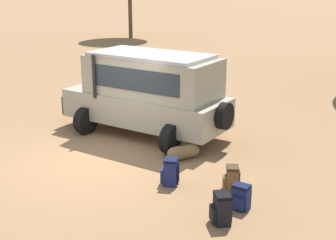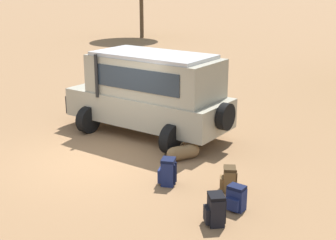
{
  "view_description": "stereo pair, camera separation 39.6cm",
  "coord_description": "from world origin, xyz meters",
  "px_view_note": "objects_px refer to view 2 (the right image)",
  "views": [
    {
      "loc": [
        6.21,
        -9.52,
        4.55
      ],
      "look_at": [
        1.57,
        0.96,
        1.0
      ],
      "focal_mm": 50.0,
      "sensor_mm": 36.0,
      "label": 1
    },
    {
      "loc": [
        6.57,
        -9.35,
        4.55
      ],
      "look_at": [
        1.57,
        0.96,
        1.0
      ],
      "focal_mm": 50.0,
      "sensor_mm": 36.0,
      "label": 2
    }
  ],
  "objects_px": {
    "backpack_beside_front_wheel": "(229,179)",
    "duffel_bag_low_black_case": "(183,152)",
    "safari_vehicle": "(151,92)",
    "backpack_cluster_center": "(215,210)",
    "backpack_near_rear_wheel": "(168,172)",
    "backpack_outermost": "(236,198)"
  },
  "relations": [
    {
      "from": "backpack_beside_front_wheel",
      "to": "backpack_cluster_center",
      "type": "relative_size",
      "value": 0.9
    },
    {
      "from": "backpack_cluster_center",
      "to": "duffel_bag_low_black_case",
      "type": "bearing_deg",
      "value": 124.58
    },
    {
      "from": "backpack_near_rear_wheel",
      "to": "backpack_cluster_center",
      "type": "bearing_deg",
      "value": -37.08
    },
    {
      "from": "backpack_beside_front_wheel",
      "to": "duffel_bag_low_black_case",
      "type": "bearing_deg",
      "value": 142.81
    },
    {
      "from": "backpack_near_rear_wheel",
      "to": "safari_vehicle",
      "type": "bearing_deg",
      "value": 123.92
    },
    {
      "from": "safari_vehicle",
      "to": "duffel_bag_low_black_case",
      "type": "relative_size",
      "value": 6.79
    },
    {
      "from": "backpack_beside_front_wheel",
      "to": "backpack_cluster_center",
      "type": "height_order",
      "value": "backpack_cluster_center"
    },
    {
      "from": "safari_vehicle",
      "to": "backpack_cluster_center",
      "type": "xyz_separation_m",
      "value": [
        3.58,
        -4.17,
        -0.99
      ]
    },
    {
      "from": "backpack_beside_front_wheel",
      "to": "safari_vehicle",
      "type": "bearing_deg",
      "value": 141.36
    },
    {
      "from": "backpack_beside_front_wheel",
      "to": "backpack_near_rear_wheel",
      "type": "bearing_deg",
      "value": -167.68
    },
    {
      "from": "safari_vehicle",
      "to": "backpack_cluster_center",
      "type": "relative_size",
      "value": 8.85
    },
    {
      "from": "backpack_near_rear_wheel",
      "to": "backpack_beside_front_wheel",
      "type": "bearing_deg",
      "value": 12.32
    },
    {
      "from": "backpack_beside_front_wheel",
      "to": "backpack_near_rear_wheel",
      "type": "distance_m",
      "value": 1.38
    },
    {
      "from": "backpack_near_rear_wheel",
      "to": "backpack_outermost",
      "type": "bearing_deg",
      "value": -15.29
    },
    {
      "from": "duffel_bag_low_black_case",
      "to": "backpack_cluster_center",
      "type": "bearing_deg",
      "value": -55.42
    },
    {
      "from": "backpack_cluster_center",
      "to": "backpack_outermost",
      "type": "distance_m",
      "value": 0.74
    },
    {
      "from": "safari_vehicle",
      "to": "backpack_beside_front_wheel",
      "type": "bearing_deg",
      "value": -38.64
    },
    {
      "from": "backpack_outermost",
      "to": "duffel_bag_low_black_case",
      "type": "height_order",
      "value": "backpack_outermost"
    },
    {
      "from": "safari_vehicle",
      "to": "backpack_outermost",
      "type": "xyz_separation_m",
      "value": [
        3.77,
        -3.45,
        -1.04
      ]
    },
    {
      "from": "backpack_beside_front_wheel",
      "to": "duffel_bag_low_black_case",
      "type": "height_order",
      "value": "backpack_beside_front_wheel"
    },
    {
      "from": "backpack_beside_front_wheel",
      "to": "duffel_bag_low_black_case",
      "type": "relative_size",
      "value": 0.69
    },
    {
      "from": "safari_vehicle",
      "to": "backpack_cluster_center",
      "type": "bearing_deg",
      "value": -49.31
    }
  ]
}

